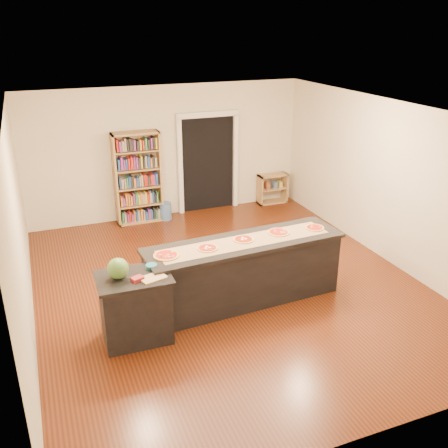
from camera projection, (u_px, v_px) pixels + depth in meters
name	position (u px, v px, depth m)	size (l,w,h in m)	color
room	(229.00, 204.00, 7.63)	(6.00, 7.00, 2.80)	beige
doorway	(208.00, 158.00, 10.99)	(1.40, 0.09, 2.21)	black
kitchen_island	(244.00, 271.00, 7.53)	(3.03, 0.82, 1.00)	black
side_counter	(136.00, 308.00, 6.61)	(0.96, 0.70, 0.95)	black
bookshelf	(138.00, 178.00, 10.37)	(0.96, 0.34, 1.93)	tan
low_shelf	(272.00, 189.00, 11.69)	(0.69, 0.30, 0.69)	tan
waste_bin	(165.00, 211.00, 10.77)	(0.26, 0.26, 0.37)	#4B6FA7
kraft_paper	(245.00, 241.00, 7.32)	(2.63, 0.47, 0.00)	#98764E
watermelon	(118.00, 269.00, 6.34)	(0.28, 0.28, 0.28)	#144214
cutting_board	(153.00, 278.00, 6.38)	(0.32, 0.22, 0.02)	tan
package_red	(137.00, 279.00, 6.32)	(0.15, 0.11, 0.05)	maroon
package_teal	(151.00, 267.00, 6.63)	(0.16, 0.16, 0.06)	#195966
pizza_a	(166.00, 255.00, 6.87)	(0.35, 0.35, 0.02)	tan
pizza_b	(207.00, 248.00, 7.08)	(0.29, 0.29, 0.02)	tan
pizza_c	(243.00, 239.00, 7.37)	(0.29, 0.29, 0.02)	tan
pizza_d	(278.00, 232.00, 7.61)	(0.32, 0.32, 0.02)	tan
pizza_e	(315.00, 228.00, 7.78)	(0.29, 0.29, 0.02)	tan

